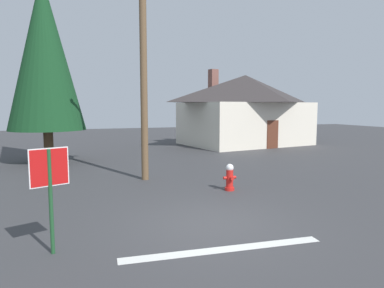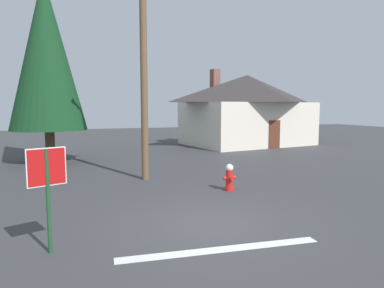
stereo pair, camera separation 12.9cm
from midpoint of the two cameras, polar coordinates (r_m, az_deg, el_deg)
name	(u,v)px [view 2 (the right image)]	position (r m, az deg, el deg)	size (l,w,h in m)	color
ground_plane	(211,225)	(8.95, 3.68, -13.30)	(80.00, 80.00, 0.10)	#38383A
lane_stop_bar	(221,249)	(7.42, 5.46, -17.10)	(4.35, 0.30, 0.01)	silver
stop_sign_near	(47,179)	(7.33, -22.56, -5.35)	(0.72, 0.30, 2.14)	#1E4C28
fire_hydrant	(229,177)	(12.16, 6.56, -5.57)	(0.48, 0.41, 0.95)	red
utility_pole	(144,64)	(13.91, -7.79, 13.08)	(1.60, 0.28, 8.88)	brown
house	(247,109)	(27.28, 9.27, 5.85)	(10.68, 8.40, 5.84)	silver
pine_tree_mid_left	(46,53)	(19.64, -23.00, 13.73)	(3.86, 3.86, 9.65)	#4C3823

